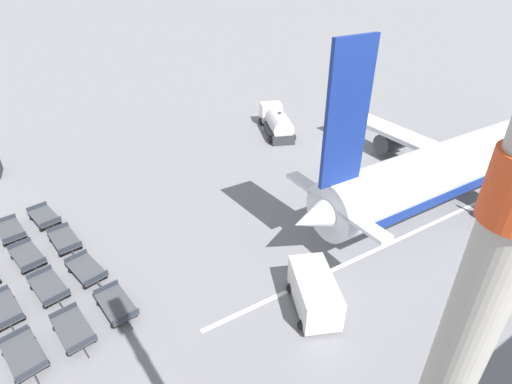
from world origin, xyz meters
name	(u,v)px	position (x,y,z in m)	size (l,w,h in m)	color
ground_plane	(344,151)	(0.00, 0.00, 0.00)	(500.00, 500.00, 0.00)	gray
airplane	(482,155)	(12.24, 3.63, 3.51)	(32.90, 39.65, 14.51)	silver
fuel_tanker_primary	(277,124)	(-7.66, -3.24, 1.26)	(8.09, 5.25, 3.02)	white
service_van	(314,292)	(14.98, -16.82, 1.23)	(4.92, 3.78, 2.26)	white
baggage_dolly_row_near_col_c	(3,310)	(5.76, -32.28, 0.48)	(3.83, 2.05, 0.92)	#424449
baggage_dolly_row_near_col_d	(24,355)	(9.75, -31.64, 0.48)	(3.83, 2.06, 0.92)	#424449
baggage_dolly_row_mid_a_col_a	(11,231)	(-2.56, -31.13, 0.48)	(3.82, 1.94, 0.92)	#424449
baggage_dolly_row_mid_a_col_b	(28,257)	(1.33, -30.45, 0.48)	(3.83, 2.10, 0.92)	#424449
baggage_dolly_row_mid_a_col_c	(49,287)	(5.25, -29.74, 0.48)	(3.83, 2.10, 0.92)	#424449
baggage_dolly_row_mid_a_col_d	(73,330)	(9.46, -29.16, 0.48)	(3.82, 1.94, 0.92)	#424449
baggage_dolly_row_mid_b_col_a	(44,217)	(-3.15, -28.73, 0.48)	(3.83, 2.10, 0.92)	#424449
baggage_dolly_row_mid_b_col_b	(65,240)	(0.80, -27.98, 0.48)	(3.81, 1.90, 0.92)	#424449
baggage_dolly_row_mid_b_col_c	(87,270)	(4.88, -27.41, 0.48)	(3.83, 2.15, 0.92)	#424449
baggage_dolly_row_mid_b_col_d	(116,305)	(8.93, -26.67, 0.48)	(3.81, 1.89, 0.92)	#424449
stand_guidance_stripe	(423,228)	(13.47, -4.59, 0.00)	(1.27, 37.26, 0.01)	white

